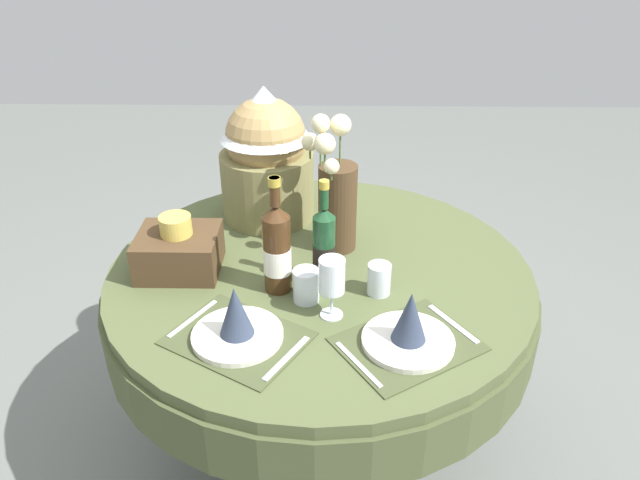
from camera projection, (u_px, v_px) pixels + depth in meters
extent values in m
plane|color=slate|center=(320.00, 438.00, 2.29)|extent=(8.00, 8.00, 0.00)
cylinder|color=#4C5633|center=(320.00, 273.00, 1.92)|extent=(1.31, 1.31, 0.04)
cylinder|color=#464F2E|center=(320.00, 300.00, 1.97)|extent=(1.34, 1.34, 0.16)
cylinder|color=black|center=(320.00, 361.00, 2.10)|extent=(0.12, 0.12, 0.68)
cylinder|color=black|center=(320.00, 435.00, 2.28)|extent=(0.64, 0.64, 0.03)
cube|color=#41492B|center=(238.00, 338.00, 1.61)|extent=(0.43, 0.40, 0.00)
cylinder|color=silver|center=(238.00, 335.00, 1.61)|extent=(0.24, 0.24, 0.02)
cone|color=#2D384C|center=(235.00, 311.00, 1.57)|extent=(0.09, 0.09, 0.14)
cube|color=silver|center=(193.00, 318.00, 1.68)|extent=(0.11, 0.17, 0.00)
cube|color=silver|center=(287.00, 358.00, 1.54)|extent=(0.11, 0.17, 0.00)
cube|color=#41492B|center=(408.00, 344.00, 1.59)|extent=(0.43, 0.40, 0.00)
cylinder|color=silver|center=(408.00, 341.00, 1.59)|extent=(0.24, 0.24, 0.02)
cone|color=#2D384C|center=(410.00, 316.00, 1.55)|extent=(0.09, 0.09, 0.14)
cube|color=silver|center=(358.00, 364.00, 1.52)|extent=(0.11, 0.17, 0.00)
cube|color=silver|center=(453.00, 324.00, 1.66)|extent=(0.12, 0.17, 0.00)
cylinder|color=#47331E|center=(338.00, 208.00, 1.96)|extent=(0.12, 0.12, 0.29)
sphere|color=beige|center=(310.00, 142.00, 1.91)|extent=(0.06, 0.06, 0.06)
cylinder|color=#4C7038|center=(310.00, 153.00, 1.93)|extent=(0.01, 0.01, 0.04)
sphere|color=beige|center=(325.00, 144.00, 1.80)|extent=(0.06, 0.06, 0.06)
cylinder|color=#4C7038|center=(325.00, 161.00, 1.83)|extent=(0.01, 0.01, 0.07)
sphere|color=beige|center=(341.00, 125.00, 1.84)|extent=(0.07, 0.07, 0.07)
cylinder|color=#4C7038|center=(340.00, 148.00, 1.88)|extent=(0.01, 0.01, 0.10)
sphere|color=beige|center=(322.00, 124.00, 1.82)|extent=(0.06, 0.06, 0.06)
cylinder|color=#4C7038|center=(322.00, 148.00, 1.86)|extent=(0.01, 0.01, 0.12)
sphere|color=beige|center=(332.00, 166.00, 1.77)|extent=(0.05, 0.05, 0.05)
cylinder|color=#4C7038|center=(331.00, 175.00, 1.79)|extent=(0.01, 0.01, 0.03)
cylinder|color=#194223|center=(324.00, 251.00, 1.79)|extent=(0.07, 0.07, 0.22)
cylinder|color=black|center=(324.00, 256.00, 1.80)|extent=(0.07, 0.07, 0.07)
cone|color=#194223|center=(324.00, 213.00, 1.73)|extent=(0.07, 0.07, 0.03)
cylinder|color=#194223|center=(324.00, 195.00, 1.70)|extent=(0.02, 0.02, 0.08)
cylinder|color=#B29933|center=(324.00, 185.00, 1.69)|extent=(0.03, 0.03, 0.02)
cylinder|color=#422814|center=(277.00, 254.00, 1.76)|extent=(0.08, 0.08, 0.24)
cylinder|color=silver|center=(277.00, 260.00, 1.77)|extent=(0.08, 0.08, 0.08)
cone|color=#422814|center=(275.00, 211.00, 1.69)|extent=(0.08, 0.08, 0.04)
cylinder|color=#422814|center=(275.00, 192.00, 1.66)|extent=(0.03, 0.03, 0.08)
cylinder|color=#B29933|center=(274.00, 182.00, 1.64)|extent=(0.03, 0.03, 0.02)
cylinder|color=silver|center=(331.00, 315.00, 1.70)|extent=(0.06, 0.06, 0.00)
cylinder|color=silver|center=(332.00, 303.00, 1.68)|extent=(0.01, 0.01, 0.08)
cylinder|color=silver|center=(332.00, 276.00, 1.64)|extent=(0.07, 0.07, 0.10)
cylinder|color=silver|center=(379.00, 279.00, 1.77)|extent=(0.07, 0.07, 0.09)
cylinder|color=silver|center=(306.00, 285.00, 1.74)|extent=(0.08, 0.08, 0.10)
cylinder|color=olive|center=(268.00, 185.00, 2.16)|extent=(0.32, 0.32, 0.24)
sphere|color=#9E7F4C|center=(266.00, 138.00, 2.07)|extent=(0.27, 0.27, 0.27)
cone|color=silver|center=(264.00, 112.00, 2.03)|extent=(0.31, 0.31, 0.18)
cube|color=#47331E|center=(179.00, 252.00, 1.88)|extent=(0.24, 0.21, 0.12)
cylinder|color=gold|center=(176.00, 226.00, 1.83)|extent=(0.10, 0.10, 0.06)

